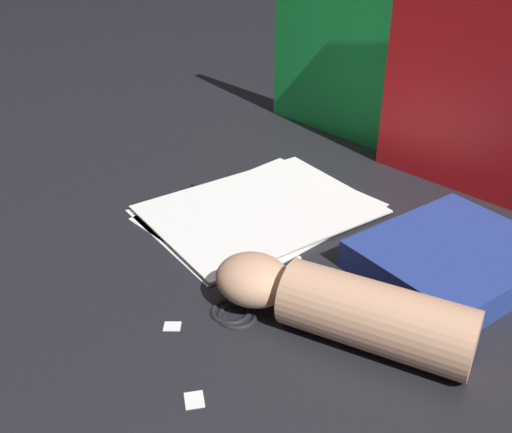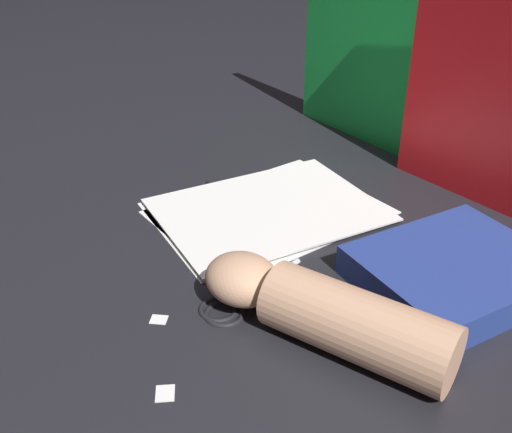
{
  "view_description": "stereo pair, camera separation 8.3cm",
  "coord_description": "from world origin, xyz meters",
  "views": [
    {
      "loc": [
        0.56,
        -0.41,
        0.47
      ],
      "look_at": [
        -0.01,
        0.02,
        0.06
      ],
      "focal_mm": 42.0,
      "sensor_mm": 36.0,
      "label": 1
    },
    {
      "loc": [
        0.61,
        -0.34,
        0.47
      ],
      "look_at": [
        -0.01,
        0.02,
        0.06
      ],
      "focal_mm": 42.0,
      "sensor_mm": 36.0,
      "label": 2
    }
  ],
  "objects": [
    {
      "name": "scissors",
      "position": [
        0.08,
        -0.05,
        0.0
      ],
      "size": [
        0.09,
        0.18,
        0.01
      ],
      "color": "silver",
      "rests_on": "ground_plane"
    },
    {
      "name": "paper_stack",
      "position": [
        -0.1,
        0.1,
        0.0
      ],
      "size": [
        0.29,
        0.36,
        0.01
      ],
      "color": "white",
      "rests_on": "ground_plane"
    },
    {
      "name": "backdrop_panel_left",
      "position": [
        -0.14,
        0.44,
        0.2
      ],
      "size": [
        0.61,
        0.08,
        0.39
      ],
      "color": "green",
      "rests_on": "ground_plane"
    },
    {
      "name": "book_closed",
      "position": [
        0.19,
        0.21,
        0.02
      ],
      "size": [
        0.21,
        0.24,
        0.04
      ],
      "color": "navy",
      "rests_on": "ground_plane"
    },
    {
      "name": "hand_forearm",
      "position": [
        0.19,
        -0.0,
        0.04
      ],
      "size": [
        0.32,
        0.21,
        0.08
      ],
      "color": "tan",
      "rests_on": "ground_plane"
    },
    {
      "name": "paper_scrap_mid",
      "position": [
        0.17,
        -0.2,
        0.0
      ],
      "size": [
        0.03,
        0.03,
        0.0
      ],
      "color": "white",
      "rests_on": "ground_plane"
    },
    {
      "name": "ground_plane",
      "position": [
        0.0,
        0.0,
        0.0
      ],
      "size": [
        6.0,
        6.0,
        0.0
      ],
      "primitive_type": "plane",
      "color": "black"
    },
    {
      "name": "paper_scrap_near",
      "position": [
        0.06,
        -0.15,
        0.0
      ],
      "size": [
        0.03,
        0.03,
        0.0
      ],
      "color": "white",
      "rests_on": "ground_plane"
    },
    {
      "name": "pen",
      "position": [
        -0.18,
        0.05,
        0.0
      ],
      "size": [
        0.13,
        0.03,
        0.01
      ],
      "color": "black",
      "rests_on": "ground_plane"
    }
  ]
}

